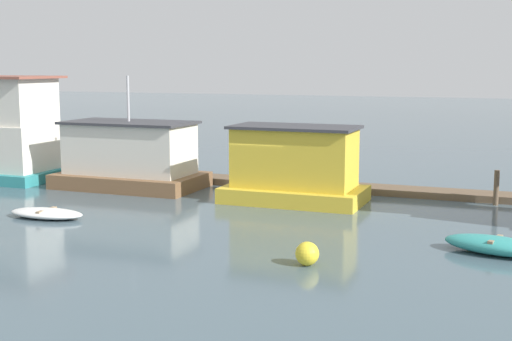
{
  "coord_description": "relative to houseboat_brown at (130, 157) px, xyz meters",
  "views": [
    {
      "loc": [
        10.57,
        -27.99,
        5.73
      ],
      "look_at": [
        0.0,
        -1.0,
        1.4
      ],
      "focal_mm": 50.0,
      "sensor_mm": 36.0,
      "label": 1
    }
  ],
  "objects": [
    {
      "name": "ground_plane",
      "position": [
        6.95,
        -0.58,
        -1.42
      ],
      "size": [
        200.0,
        200.0,
        0.0
      ],
      "primitive_type": "plane",
      "color": "#475B66"
    },
    {
      "name": "dock_walkway",
      "position": [
        6.95,
        2.79,
        -1.27
      ],
      "size": [
        42.4,
        1.5,
        0.3
      ],
      "primitive_type": "cube",
      "color": "brown",
      "rests_on": "ground_plane"
    },
    {
      "name": "houseboat_brown",
      "position": [
        0.0,
        0.0,
        0.0
      ],
      "size": [
        6.73,
        3.81,
        5.21
      ],
      "color": "brown",
      "rests_on": "ground_plane"
    },
    {
      "name": "houseboat_yellow",
      "position": [
        8.29,
        -0.59,
        0.05
      ],
      "size": [
        5.82,
        3.31,
        3.21
      ],
      "color": "gold",
      "rests_on": "ground_plane"
    },
    {
      "name": "dinghy_white",
      "position": [
        0.6,
        -7.0,
        -1.25
      ],
      "size": [
        3.08,
        1.44,
        0.35
      ],
      "color": "white",
      "rests_on": "ground_plane"
    },
    {
      "name": "dinghy_teal",
      "position": [
        16.61,
        -6.28,
        -1.15
      ],
      "size": [
        3.34,
        1.98,
        0.55
      ],
      "color": "teal",
      "rests_on": "ground_plane"
    },
    {
      "name": "mooring_post_near_right",
      "position": [
        4.74,
        1.79,
        -0.45
      ],
      "size": [
        0.22,
        0.22,
        1.95
      ],
      "primitive_type": "cylinder",
      "color": "brown",
      "rests_on": "ground_plane"
    },
    {
      "name": "mooring_post_near_left",
      "position": [
        16.21,
        1.79,
        -0.7
      ],
      "size": [
        0.21,
        0.21,
        1.45
      ],
      "primitive_type": "cylinder",
      "color": "brown",
      "rests_on": "ground_plane"
    },
    {
      "name": "buoy_yellow",
      "position": [
        11.64,
        -9.54,
        -1.08
      ],
      "size": [
        0.69,
        0.69,
        0.69
      ],
      "primitive_type": "sphere",
      "color": "yellow",
      "rests_on": "ground_plane"
    }
  ]
}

